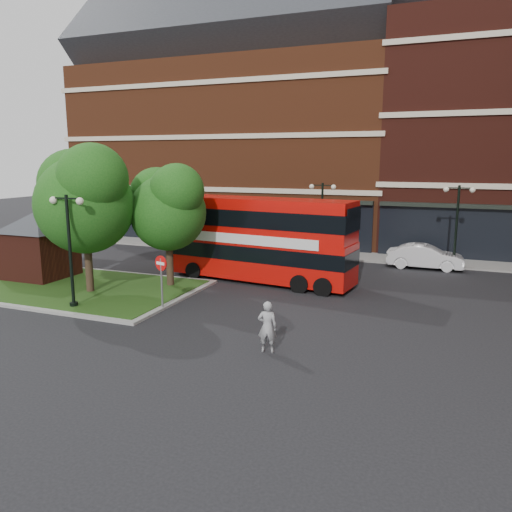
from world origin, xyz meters
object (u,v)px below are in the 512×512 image
at_px(woman, 267,327).
at_px(car_silver, 295,247).
at_px(bus, 259,234).
at_px(car_white, 425,257).

distance_m(woman, car_silver, 16.34).
bearing_deg(woman, bus, -78.54).
relative_size(bus, woman, 5.83).
xyz_separation_m(bus, woman, (3.88, -9.32, -1.67)).
bearing_deg(bus, woman, -60.34).
bearing_deg(bus, car_silver, 96.76).
bearing_deg(woman, car_white, -116.19).
bearing_deg(car_white, woman, 164.59).
relative_size(woman, car_white, 0.41).
bearing_deg(car_silver, bus, -173.18).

